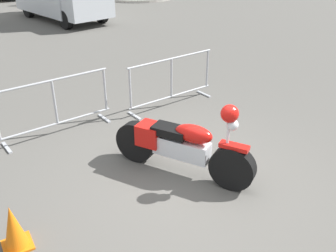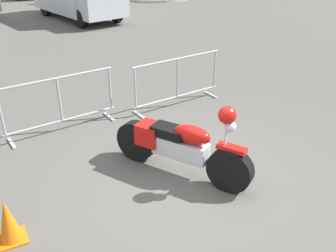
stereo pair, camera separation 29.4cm
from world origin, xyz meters
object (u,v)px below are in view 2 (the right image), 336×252
at_px(crowd_barrier_near, 60,104).
at_px(traffic_cone, 8,222).
at_px(motorcycle, 180,145).
at_px(crowd_barrier_far, 177,81).

xyz_separation_m(crowd_barrier_near, traffic_cone, (-1.29, -2.61, -0.26)).
xyz_separation_m(motorcycle, crowd_barrier_near, (-1.25, 2.32, 0.05)).
distance_m(crowd_barrier_far, traffic_cone, 4.62).
bearing_deg(traffic_cone, crowd_barrier_near, 63.63).
height_order(motorcycle, traffic_cone, motorcycle).
bearing_deg(crowd_barrier_far, motorcycle, -118.40).
bearing_deg(crowd_barrier_near, crowd_barrier_far, 0.00).
relative_size(crowd_barrier_far, traffic_cone, 3.68).
height_order(crowd_barrier_far, traffic_cone, crowd_barrier_far).
bearing_deg(motorcycle, traffic_cone, -114.19).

